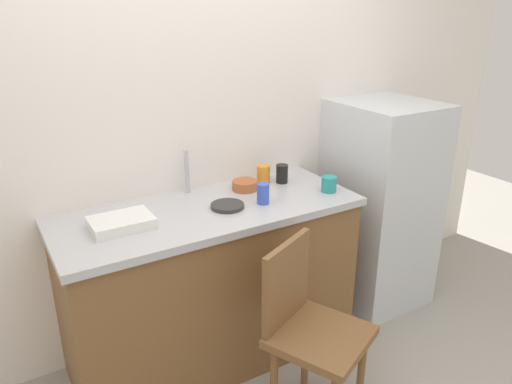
{
  "coord_description": "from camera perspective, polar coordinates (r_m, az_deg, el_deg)",
  "views": [
    {
      "loc": [
        -1.05,
        -1.43,
        1.87
      ],
      "look_at": [
        0.16,
        0.6,
        0.95
      ],
      "focal_mm": 34.31,
      "sensor_mm": 36.0,
      "label": 1
    }
  ],
  "objects": [
    {
      "name": "cup_black",
      "position": [
        2.81,
        3.04,
        2.14
      ],
      "size": [
        0.07,
        0.07,
        0.11
      ],
      "primitive_type": "cylinder",
      "color": "black",
      "rests_on": "countertop"
    },
    {
      "name": "refrigerator",
      "position": [
        3.24,
        14.18,
        -1.4
      ],
      "size": [
        0.55,
        0.6,
        1.32
      ],
      "primitive_type": "cube",
      "color": "silver",
      "rests_on": "ground_plane"
    },
    {
      "name": "terracotta_bowl",
      "position": [
        2.7,
        -1.32,
        0.79
      ],
      "size": [
        0.14,
        0.14,
        0.05
      ],
      "primitive_type": "cylinder",
      "color": "#B25B33",
      "rests_on": "countertop"
    },
    {
      "name": "faucet",
      "position": [
        2.66,
        -8.07,
        2.42
      ],
      "size": [
        0.02,
        0.02,
        0.24
      ],
      "primitive_type": "cylinder",
      "color": "#B7B7BC",
      "rests_on": "countertop"
    },
    {
      "name": "dish_tray",
      "position": [
        2.34,
        -15.44,
        -3.45
      ],
      "size": [
        0.28,
        0.2,
        0.05
      ],
      "primitive_type": "cube",
      "color": "white",
      "rests_on": "countertop"
    },
    {
      "name": "cup_teal",
      "position": [
        2.7,
        8.49,
        0.91
      ],
      "size": [
        0.08,
        0.08,
        0.08
      ],
      "primitive_type": "cylinder",
      "color": "teal",
      "rests_on": "countertop"
    },
    {
      "name": "cabinet_base",
      "position": [
        2.71,
        -5.18,
        -10.98
      ],
      "size": [
        1.52,
        0.6,
        0.86
      ],
      "primitive_type": "cube",
      "color": "brown",
      "rests_on": "ground_plane"
    },
    {
      "name": "cup_orange",
      "position": [
        2.81,
        0.86,
        2.14
      ],
      "size": [
        0.08,
        0.08,
        0.1
      ],
      "primitive_type": "cylinder",
      "color": "orange",
      "rests_on": "countertop"
    },
    {
      "name": "hotplate",
      "position": [
        2.48,
        -3.35,
        -1.62
      ],
      "size": [
        0.17,
        0.17,
        0.02
      ],
      "primitive_type": "cylinder",
      "color": "#2D2D2D",
      "rests_on": "countertop"
    },
    {
      "name": "cup_blue",
      "position": [
        2.51,
        0.82,
        -0.19
      ],
      "size": [
        0.06,
        0.06,
        0.11
      ],
      "primitive_type": "cylinder",
      "color": "blue",
      "rests_on": "countertop"
    },
    {
      "name": "back_wall",
      "position": [
        2.7,
        -7.46,
        9.88
      ],
      "size": [
        4.8,
        0.1,
        2.7
      ],
      "primitive_type": "cube",
      "color": "white",
      "rests_on": "ground_plane"
    },
    {
      "name": "countertop",
      "position": [
        2.5,
        -5.52,
        -2.2
      ],
      "size": [
        1.56,
        0.64,
        0.04
      ],
      "primitive_type": "cube",
      "color": "#B7B7BC",
      "rests_on": "cabinet_base"
    },
    {
      "name": "chair",
      "position": [
        2.31,
        6.18,
        -15.36
      ],
      "size": [
        0.53,
        0.53,
        0.89
      ],
      "rotation": [
        0.0,
        0.0,
        0.44
      ],
      "color": "brown",
      "rests_on": "ground_plane"
    }
  ]
}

